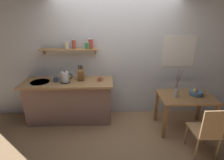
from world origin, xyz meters
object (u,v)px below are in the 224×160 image
at_px(electric_kettle, 65,77).
at_px(knife_block, 81,74).
at_px(dining_chair_near, 207,130).
at_px(fruit_bowl, 196,92).
at_px(coffee_mug_by_sink, 56,79).
at_px(coffee_mug_spare, 100,79).
at_px(dining_table, 185,101).
at_px(twig_vase, 176,92).

xyz_separation_m(electric_kettle, knife_block, (0.30, 0.10, 0.03)).
xyz_separation_m(dining_chair_near, fruit_bowl, (0.15, 0.79, 0.28)).
bearing_deg(coffee_mug_by_sink, knife_block, 4.94).
relative_size(fruit_bowl, coffee_mug_by_sink, 1.93).
bearing_deg(coffee_mug_spare, coffee_mug_by_sink, -179.15).
bearing_deg(fruit_bowl, dining_table, -168.91).
distance_m(dining_chair_near, coffee_mug_spare, 2.08).
height_order(dining_table, knife_block, knife_block).
xyz_separation_m(dining_chair_near, coffee_mug_by_sink, (-2.59, 1.09, 0.46)).
height_order(dining_chair_near, coffee_mug_spare, coffee_mug_spare).
bearing_deg(electric_kettle, fruit_bowl, -5.58).
xyz_separation_m(fruit_bowl, coffee_mug_by_sink, (-2.74, 0.31, 0.18)).
xyz_separation_m(dining_chair_near, electric_kettle, (-2.39, 1.03, 0.52)).
bearing_deg(knife_block, dining_table, -10.72).
xyz_separation_m(electric_kettle, coffee_mug_by_sink, (-0.20, 0.06, -0.06)).
xyz_separation_m(dining_table, coffee_mug_spare, (-1.66, 0.36, 0.35)).
relative_size(dining_chair_near, knife_block, 2.75).
bearing_deg(coffee_mug_spare, knife_block, 175.47).
height_order(dining_chair_near, electric_kettle, electric_kettle).
bearing_deg(knife_block, dining_chair_near, -28.58).
relative_size(dining_chair_near, electric_kettle, 3.43).
bearing_deg(coffee_mug_by_sink, electric_kettle, -15.83).
bearing_deg(knife_block, electric_kettle, -161.42).
xyz_separation_m(dining_table, coffee_mug_by_sink, (-2.55, 0.34, 0.35)).
height_order(fruit_bowl, coffee_mug_by_sink, coffee_mug_by_sink).
relative_size(dining_chair_near, twig_vase, 1.71).
distance_m(dining_table, electric_kettle, 2.40).
bearing_deg(dining_chair_near, fruit_bowl, 78.97).
bearing_deg(electric_kettle, coffee_mug_spare, 5.90).
relative_size(fruit_bowl, twig_vase, 0.46).
relative_size(fruit_bowl, coffee_mug_spare, 1.97).
distance_m(fruit_bowl, coffee_mug_spare, 1.89).
height_order(knife_block, coffee_mug_spare, knife_block).
bearing_deg(twig_vase, coffee_mug_by_sink, 170.87).
bearing_deg(twig_vase, electric_kettle, 171.53).
bearing_deg(electric_kettle, dining_chair_near, -23.45).
bearing_deg(twig_vase, coffee_mug_spare, 164.98).
height_order(twig_vase, coffee_mug_spare, twig_vase).
distance_m(dining_chair_near, electric_kettle, 2.65).
bearing_deg(dining_table, fruit_bowl, 11.09).
bearing_deg(coffee_mug_by_sink, dining_table, -7.68).
height_order(dining_chair_near, knife_block, knife_block).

